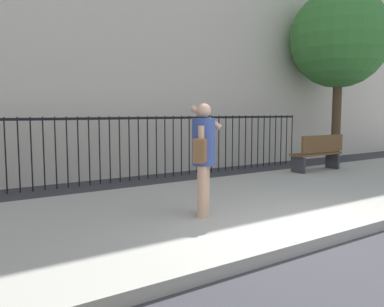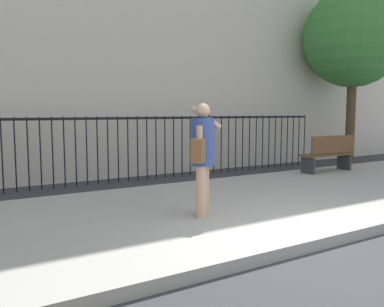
% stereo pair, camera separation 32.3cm
% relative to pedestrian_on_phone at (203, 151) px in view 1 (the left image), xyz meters
% --- Properties ---
extents(ground_plane, '(60.00, 60.00, 0.00)m').
position_rel_pedestrian_on_phone_xyz_m(ground_plane, '(0.73, -1.68, -1.13)').
color(ground_plane, '#333338').
extents(sidewalk, '(28.00, 4.40, 0.15)m').
position_rel_pedestrian_on_phone_xyz_m(sidewalk, '(0.73, 0.52, -1.05)').
color(sidewalk, '#9E9B93').
rests_on(sidewalk, ground).
extents(iron_fence, '(12.03, 0.04, 1.60)m').
position_rel_pedestrian_on_phone_xyz_m(iron_fence, '(0.73, 4.22, -0.11)').
color(iron_fence, black).
rests_on(iron_fence, ground).
extents(pedestrian_on_phone, '(0.69, 0.68, 1.68)m').
position_rel_pedestrian_on_phone_xyz_m(pedestrian_on_phone, '(0.00, 0.00, 0.00)').
color(pedestrian_on_phone, tan).
rests_on(pedestrian_on_phone, sidewalk).
extents(street_bench, '(1.60, 0.45, 0.95)m').
position_rel_pedestrian_on_phone_xyz_m(street_bench, '(5.26, 2.01, -0.48)').
color(street_bench, brown).
rests_on(street_bench, sidewalk).
extents(street_tree_near, '(3.17, 3.17, 5.66)m').
position_rel_pedestrian_on_phone_xyz_m(street_tree_near, '(8.03, 3.49, 2.93)').
color(street_tree_near, '#4C3823').
rests_on(street_tree_near, ground).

